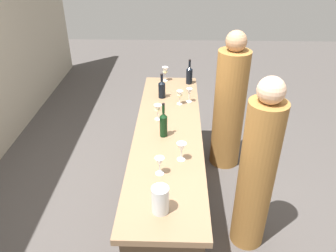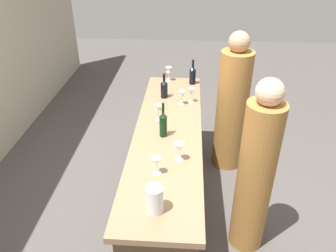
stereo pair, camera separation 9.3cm
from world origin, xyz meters
name	(u,v)px [view 2 (the right image)]	position (x,y,z in m)	size (l,w,h in m)	color
ground_plane	(168,203)	(0.00, 0.00, 0.00)	(12.00, 12.00, 0.00)	#4C4744
bar_counter	(168,169)	(0.00, 0.00, 0.46)	(2.53, 0.62, 0.91)	brown
wine_bottle_leftmost_dark_green	(163,124)	(-0.09, 0.04, 1.03)	(0.07, 0.07, 0.33)	black
wine_bottle_second_left_near_black	(164,89)	(0.70, 0.09, 1.01)	(0.08, 0.08, 0.28)	black
wine_bottle_center_near_black	(193,75)	(1.10, -0.22, 1.02)	(0.07, 0.07, 0.30)	black
wine_glass_near_left	(191,93)	(0.60, -0.21, 1.02)	(0.06, 0.06, 0.16)	white
wine_glass_near_center	(179,148)	(-0.44, -0.12, 1.02)	(0.08, 0.08, 0.16)	white
wine_glass_near_right	(182,95)	(0.55, -0.11, 1.01)	(0.07, 0.07, 0.15)	white
wine_glass_far_left	(157,162)	(-0.63, 0.04, 1.02)	(0.07, 0.07, 0.15)	white
wine_glass_far_center	(169,71)	(1.17, 0.07, 1.03)	(0.07, 0.07, 0.17)	white
wine_glass_far_right	(159,109)	(0.21, 0.11, 1.02)	(0.07, 0.07, 0.16)	white
water_pitcher	(155,199)	(-1.01, 0.02, 1.01)	(0.12, 0.12, 0.20)	silver
person_left_guest	(232,108)	(0.78, -0.68, 0.76)	(0.45, 0.45, 1.64)	#9E6B33
person_center_guest	(255,176)	(-0.43, -0.75, 0.77)	(0.31, 0.31, 1.63)	#9E6B33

